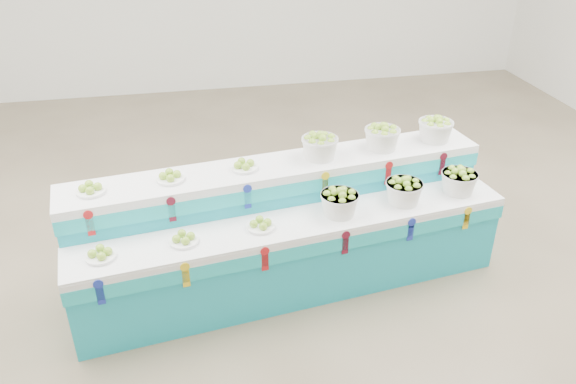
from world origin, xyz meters
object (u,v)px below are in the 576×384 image
object	(u,v)px
display_stand	(288,229)
basket_upper_right	(435,129)
basket_lower_left	(339,202)
plate_upper_mid	(170,176)

from	to	relation	value
display_stand	basket_upper_right	size ratio (longest dim) A/B	11.69
basket_lower_left	basket_upper_right	size ratio (longest dim) A/B	1.00
display_stand	basket_upper_right	world-z (taller)	basket_upper_right
basket_lower_left	basket_upper_right	distance (m)	1.24
display_stand	basket_lower_left	xyz separation A→B (m)	(0.39, -0.17, 0.32)
basket_lower_left	plate_upper_mid	distance (m)	1.36
basket_upper_right	plate_upper_mid	bearing A→B (deg)	-172.44
plate_upper_mid	basket_upper_right	bearing A→B (deg)	7.56
plate_upper_mid	basket_upper_right	size ratio (longest dim) A/B	0.73
display_stand	basket_lower_left	world-z (taller)	display_stand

